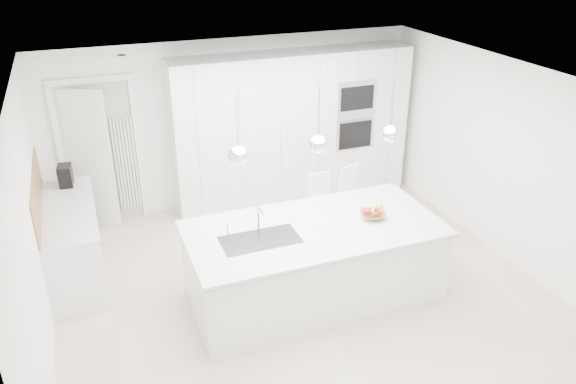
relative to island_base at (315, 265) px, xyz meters
name	(u,v)px	position (x,y,z in m)	size (l,w,h in m)	color
floor	(297,284)	(-0.10, 0.30, -0.43)	(5.50, 5.50, 0.00)	beige
wall_back	(235,123)	(-0.10, 2.80, 0.82)	(5.50, 5.50, 0.00)	white
wall_left	(31,236)	(-2.85, 0.30, 0.82)	(5.00, 5.00, 0.00)	white
ceiling	(299,80)	(-0.10, 0.30, 2.07)	(5.50, 5.50, 0.00)	white
tall_cabinets	(292,129)	(0.70, 2.50, 0.72)	(3.60, 0.60, 2.30)	white
oven_stack	(356,116)	(1.60, 2.19, 0.92)	(0.62, 0.04, 1.05)	#A5A5A8
doorway_frame	(101,155)	(-2.05, 2.77, 0.59)	(1.11, 0.08, 2.13)	white
hallway_door	(83,161)	(-2.30, 2.72, 0.57)	(0.82, 0.04, 2.00)	white
radiator	(126,164)	(-1.73, 2.76, 0.42)	(0.32, 0.04, 1.40)	white
left_base_cabinets	(74,243)	(-2.55, 1.50, 0.00)	(0.60, 1.80, 0.86)	white
left_worktop	(67,210)	(-2.55, 1.50, 0.45)	(0.62, 1.82, 0.04)	silver
oak_backsplash	(37,194)	(-2.84, 1.50, 0.72)	(0.02, 1.80, 0.50)	olive
island_base	(315,265)	(0.00, 0.00, 0.00)	(2.80, 1.20, 0.86)	white
island_worktop	(314,228)	(0.00, 0.05, 0.45)	(2.84, 1.40, 0.04)	silver
island_sink	(260,246)	(-0.65, 0.00, 0.39)	(0.84, 0.44, 0.18)	#3F3F42
island_tap	(258,218)	(-0.60, 0.20, 0.62)	(0.02, 0.02, 0.30)	white
pendant_left	(238,155)	(-0.85, 0.00, 1.47)	(0.20, 0.20, 0.20)	white
pendant_mid	(318,144)	(0.00, 0.00, 1.47)	(0.20, 0.20, 0.20)	white
pendant_right	(390,134)	(0.85, 0.00, 1.47)	(0.20, 0.20, 0.20)	white
fruit_bowl	(373,215)	(0.71, 0.00, 0.51)	(0.29, 0.29, 0.07)	olive
espresso_machine	(65,176)	(-2.53, 2.20, 0.61)	(0.16, 0.25, 0.27)	black
bar_stool_left	(321,212)	(0.53, 1.01, 0.08)	(0.33, 0.46, 1.01)	white
bar_stool_right	(353,206)	(0.99, 1.01, 0.09)	(0.34, 0.48, 1.04)	white
apple_a	(368,212)	(0.66, 0.04, 0.54)	(0.07, 0.07, 0.07)	#B61B2B
apple_b	(375,211)	(0.74, 0.02, 0.54)	(0.09, 0.09, 0.09)	#B61B2B
apple_c	(377,212)	(0.75, -0.01, 0.54)	(0.08, 0.08, 0.08)	#B61B2B
apple_extra_3	(369,211)	(0.67, 0.04, 0.54)	(0.09, 0.09, 0.09)	#B61B2B
banana_bunch	(377,210)	(0.75, -0.02, 0.58)	(0.20, 0.20, 0.03)	yellow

